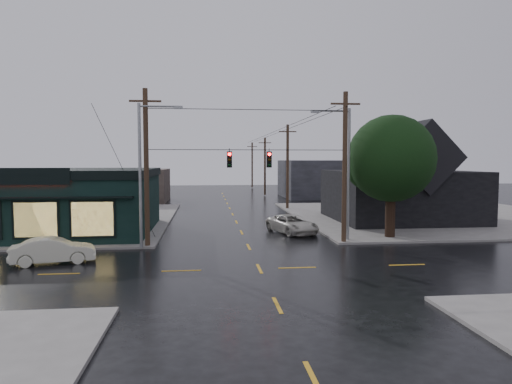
{
  "coord_description": "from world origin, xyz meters",
  "views": [
    {
      "loc": [
        -2.72,
        -23.16,
        5.63
      ],
      "look_at": [
        0.38,
        5.09,
        3.64
      ],
      "focal_mm": 32.0,
      "sensor_mm": 36.0,
      "label": 1
    }
  ],
  "objects": [
    {
      "name": "bg_building_east",
      "position": [
        16.0,
        45.0,
        2.8
      ],
      "size": [
        14.0,
        12.0,
        5.6
      ],
      "primitive_type": "cube",
      "color": "#242428",
      "rests_on": "ground"
    },
    {
      "name": "suv_silver",
      "position": [
        3.86,
        11.18,
        0.71
      ],
      "size": [
        3.86,
        5.59,
        1.42
      ],
      "primitive_type": "imported",
      "rotation": [
        0.0,
        0.0,
        0.32
      ],
      "color": "#B5B1A7",
      "rests_on": "ground"
    },
    {
      "name": "span_signal_assembly",
      "position": [
        0.1,
        6.5,
        5.7
      ],
      "size": [
        13.0,
        0.48,
        1.23
      ],
      "color": "black",
      "rests_on": "ground"
    },
    {
      "name": "utility_pole_far_b",
      "position": [
        6.5,
        48.0,
        0.0
      ],
      "size": [
        2.0,
        0.32,
        9.15
      ],
      "primitive_type": null,
      "color": "#321D16",
      "rests_on": "ground"
    },
    {
      "name": "sidewalk_ne",
      "position": [
        20.0,
        20.0,
        0.07
      ],
      "size": [
        28.0,
        28.0,
        0.15
      ],
      "primitive_type": "cube",
      "color": "slate",
      "rests_on": "ground"
    },
    {
      "name": "utility_pole_far_c",
      "position": [
        6.5,
        68.0,
        0.0
      ],
      "size": [
        2.0,
        0.32,
        9.15
      ],
      "primitive_type": null,
      "color": "#321D16",
      "rests_on": "ground"
    },
    {
      "name": "streetlight_ne",
      "position": [
        7.0,
        7.2,
        0.0
      ],
      "size": [
        5.4,
        0.3,
        9.15
      ],
      "primitive_type": null,
      "color": "gray",
      "rests_on": "ground"
    },
    {
      "name": "sidewalk_nw",
      "position": [
        -20.0,
        20.0,
        0.07
      ],
      "size": [
        28.0,
        28.0,
        0.15
      ],
      "primitive_type": "cube",
      "color": "slate",
      "rests_on": "ground"
    },
    {
      "name": "utility_pole_far_a",
      "position": [
        6.5,
        28.0,
        0.0
      ],
      "size": [
        2.0,
        0.32,
        9.65
      ],
      "primitive_type": null,
      "color": "#321D16",
      "rests_on": "ground"
    },
    {
      "name": "ground_plane",
      "position": [
        0.0,
        0.0,
        0.0
      ],
      "size": [
        160.0,
        160.0,
        0.0
      ],
      "primitive_type": "plane",
      "color": "black"
    },
    {
      "name": "sedan_cream",
      "position": [
        -11.02,
        2.43,
        0.72
      ],
      "size": [
        4.59,
        2.53,
        1.43
      ],
      "primitive_type": "imported",
      "rotation": [
        0.0,
        0.0,
        1.82
      ],
      "color": "beige",
      "rests_on": "ground"
    },
    {
      "name": "ne_building",
      "position": [
        15.0,
        17.0,
        4.47
      ],
      "size": [
        12.6,
        11.6,
        8.75
      ],
      "color": "black",
      "rests_on": "ground"
    },
    {
      "name": "utility_pole_nw",
      "position": [
        -6.5,
        6.5,
        0.0
      ],
      "size": [
        2.0,
        0.32,
        10.15
      ],
      "primitive_type": null,
      "color": "#321D16",
      "rests_on": "ground"
    },
    {
      "name": "streetlight_nw",
      "position": [
        -6.8,
        5.8,
        0.0
      ],
      "size": [
        5.4,
        0.3,
        9.15
      ],
      "primitive_type": null,
      "color": "gray",
      "rests_on": "ground"
    },
    {
      "name": "bg_building_west",
      "position": [
        -14.0,
        40.0,
        2.2
      ],
      "size": [
        12.0,
        10.0,
        4.4
      ],
      "primitive_type": "cube",
      "color": "#3D302C",
      "rests_on": "ground"
    },
    {
      "name": "pizza_shop",
      "position": [
        -15.0,
        12.94,
        2.56
      ],
      "size": [
        16.3,
        12.34,
        4.9
      ],
      "color": "black",
      "rests_on": "ground"
    },
    {
      "name": "corner_tree",
      "position": [
        10.37,
        8.01,
        5.72
      ],
      "size": [
        6.2,
        6.2,
        8.7
      ],
      "color": "black",
      "rests_on": "ground"
    },
    {
      "name": "utility_pole_ne",
      "position": [
        6.5,
        6.5,
        0.0
      ],
      "size": [
        2.0,
        0.32,
        10.15
      ],
      "primitive_type": null,
      "color": "#321D16",
      "rests_on": "ground"
    }
  ]
}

